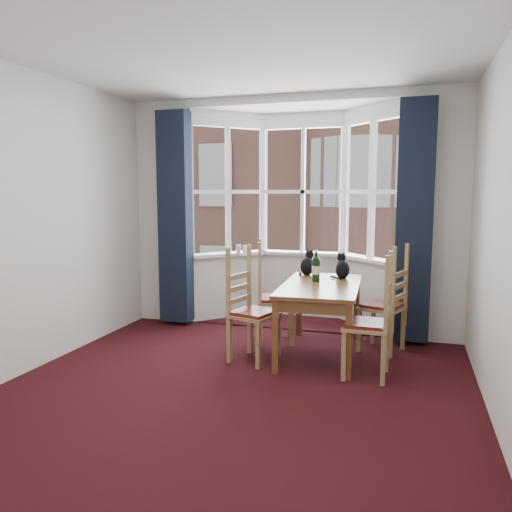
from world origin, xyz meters
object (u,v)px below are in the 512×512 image
at_px(candle_tall, 238,249).
at_px(candle_short, 245,249).
at_px(chair_left_far, 268,300).
at_px(wine_bottle, 316,268).
at_px(chair_right_far, 391,308).
at_px(dining_table, 321,293).
at_px(cat_left, 307,265).
at_px(chair_left_near, 246,313).
at_px(chair_right_near, 377,327).
at_px(cat_right, 342,268).

xyz_separation_m(candle_tall, candle_short, (0.08, 0.03, -0.00)).
bearing_deg(chair_left_far, wine_bottle, -13.98).
bearing_deg(wine_bottle, chair_right_far, 10.55).
relative_size(dining_table, chair_left_far, 1.59).
xyz_separation_m(chair_right_far, cat_left, (-0.94, 0.27, 0.38)).
relative_size(chair_left_near, candle_tall, 8.40).
xyz_separation_m(chair_left_far, chair_right_far, (1.33, 0.00, 0.00)).
distance_m(chair_left_near, candle_tall, 1.74).
bearing_deg(chair_left_near, chair_right_near, -5.95).
xyz_separation_m(dining_table, cat_left, (-0.25, 0.54, 0.20)).
height_order(dining_table, wine_bottle, wine_bottle).
distance_m(chair_left_far, cat_right, 0.90).
distance_m(chair_right_near, candle_tall, 2.58).
distance_m(chair_left_near, wine_bottle, 0.89).
relative_size(chair_left_far, wine_bottle, 2.80).
relative_size(dining_table, chair_left_near, 1.59).
bearing_deg(candle_short, cat_left, -34.55).
height_order(dining_table, cat_right, cat_right).
bearing_deg(candle_tall, cat_right, -27.63).
bearing_deg(wine_bottle, candle_tall, 139.26).
bearing_deg(candle_short, dining_table, -44.71).
distance_m(cat_left, cat_right, 0.43).
relative_size(chair_right_near, wine_bottle, 2.80).
distance_m(cat_left, wine_bottle, 0.45).
height_order(chair_left_near, chair_left_far, same).
distance_m(wine_bottle, candle_tall, 1.62).
bearing_deg(chair_right_far, dining_table, -158.64).
relative_size(chair_left_near, chair_right_near, 1.00).
distance_m(dining_table, chair_right_far, 0.76).
xyz_separation_m(dining_table, chair_right_near, (0.60, -0.51, -0.18)).
relative_size(chair_left_near, candle_short, 9.18).
height_order(chair_left_far, candle_short, candle_short).
bearing_deg(dining_table, chair_right_near, -40.42).
bearing_deg(chair_left_near, candle_tall, 111.74).
height_order(chair_right_far, candle_short, candle_short).
xyz_separation_m(chair_left_near, chair_right_near, (1.28, -0.13, 0.00)).
relative_size(dining_table, candle_short, 14.57).
bearing_deg(chair_right_near, chair_left_near, 174.05).
bearing_deg(wine_bottle, cat_left, 112.62).
height_order(chair_right_far, cat_right, cat_right).
bearing_deg(candle_tall, chair_right_near, -41.66).
bearing_deg(wine_bottle, chair_left_near, -140.39).
bearing_deg(chair_left_near, dining_table, 28.75).
xyz_separation_m(chair_left_far, chair_right_near, (1.24, -0.77, 0.00)).
xyz_separation_m(wine_bottle, candle_short, (-1.15, 1.09, 0.04)).
xyz_separation_m(chair_left_near, cat_right, (0.84, 0.79, 0.38)).
bearing_deg(chair_right_far, cat_right, 164.33).
relative_size(chair_right_far, cat_left, 3.08).
xyz_separation_m(chair_right_far, candle_short, (-1.91, 0.94, 0.45)).
xyz_separation_m(chair_left_far, candle_tall, (-0.66, 0.92, 0.45)).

